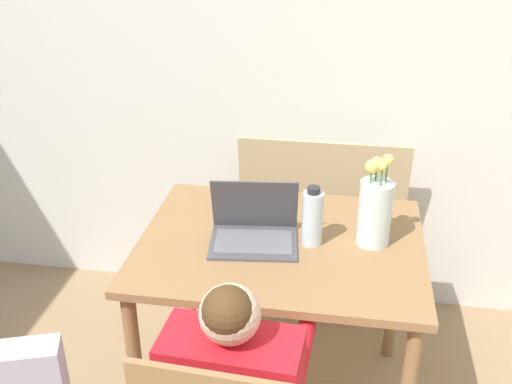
% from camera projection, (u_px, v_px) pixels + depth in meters
% --- Properties ---
extents(wall_back, '(6.40, 0.05, 2.50)m').
position_uv_depth(wall_back, '(284.00, 48.00, 2.60)').
color(wall_back, silver).
rests_on(wall_back, ground_plane).
extents(dining_table, '(1.00, 0.78, 0.75)m').
position_uv_depth(dining_table, '(281.00, 265.00, 2.17)').
color(dining_table, olive).
rests_on(dining_table, ground_plane).
extents(laptop, '(0.33, 0.27, 0.23)m').
position_uv_depth(laptop, '(254.00, 227.00, 2.11)').
color(laptop, '#4C4C51').
rests_on(laptop, dining_table).
extents(flower_vase, '(0.12, 0.12, 0.33)m').
position_uv_depth(flower_vase, '(375.00, 209.00, 2.05)').
color(flower_vase, silver).
rests_on(flower_vase, dining_table).
extents(water_bottle, '(0.07, 0.07, 0.22)m').
position_uv_depth(water_bottle, '(312.00, 217.00, 2.06)').
color(water_bottle, silver).
rests_on(water_bottle, dining_table).
extents(cardboard_panel, '(0.76, 0.14, 0.90)m').
position_uv_depth(cardboard_panel, '(320.00, 226.00, 2.82)').
color(cardboard_panel, tan).
rests_on(cardboard_panel, ground_plane).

